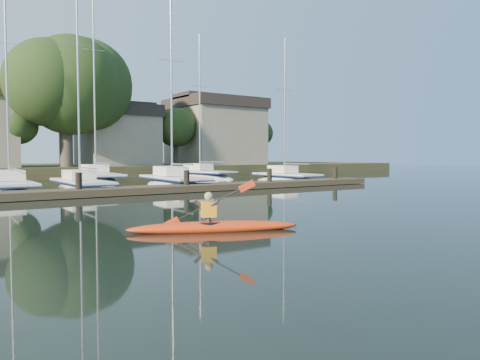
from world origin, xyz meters
TOP-DOWN VIEW (x-y plane):
  - ground at (0.00, 0.00)m, footprint 160.00×160.00m
  - kayak at (-3.15, 1.29)m, footprint 4.49×2.41m
  - dock at (0.00, 14.00)m, footprint 34.00×2.00m
  - sailboat_1 at (-5.29, 18.96)m, footprint 2.49×8.71m
  - sailboat_2 at (-1.59, 18.42)m, footprint 2.27×8.86m
  - sailboat_3 at (4.30, 18.14)m, footprint 3.04×8.99m
  - sailboat_4 at (14.14, 18.32)m, footprint 2.27×7.33m
  - sailboat_6 at (2.19, 27.14)m, footprint 3.32×11.22m
  - sailboat_7 at (11.54, 26.82)m, footprint 3.54×9.04m
  - shore at (1.61, 40.29)m, footprint 90.00×25.25m

SIDE VIEW (x-z plane):
  - sailboat_3 at x=4.30m, z-range -7.33..6.91m
  - sailboat_7 at x=11.54m, z-range -7.31..6.89m
  - sailboat_6 at x=2.19m, z-range -8.99..8.59m
  - sailboat_4 at x=14.14m, z-range -6.41..6.01m
  - sailboat_1 at x=-5.29m, z-range -7.25..6.87m
  - sailboat_2 at x=-1.59m, z-range -7.48..7.11m
  - ground at x=0.00m, z-range 0.00..0.00m
  - kayak at x=-3.15m, z-range -0.56..0.92m
  - dock at x=0.00m, z-range -0.70..1.10m
  - shore at x=1.61m, z-range -3.15..9.60m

